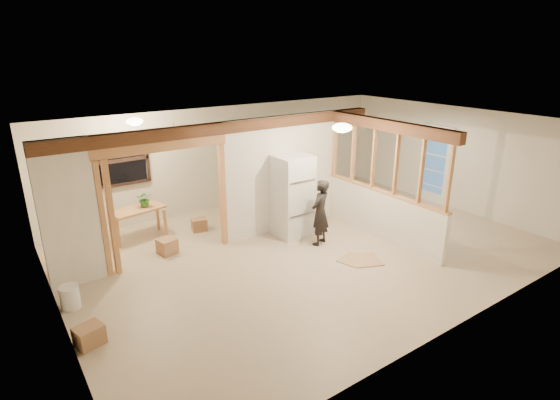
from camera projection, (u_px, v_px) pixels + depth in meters
floor at (308, 249)px, 8.77m from camera, size 9.00×6.50×0.01m
ceiling at (311, 124)px, 7.94m from camera, size 9.00×6.50×0.01m
wall_back at (228, 157)px, 10.87m from camera, size 9.00×0.01×2.50m
wall_front at (461, 251)px, 5.83m from camera, size 9.00×0.01×2.50m
wall_left at (50, 248)px, 5.92m from camera, size 0.01×6.50×2.50m
wall_right at (452, 158)px, 10.78m from camera, size 0.01×6.50×2.50m
partition_left_stub at (69, 215)px, 7.10m from camera, size 0.90×0.12×2.50m
partition_center at (282, 174)px, 9.39m from camera, size 2.80×0.12×2.50m
doorway_frame at (167, 204)px, 8.04m from camera, size 2.46×0.14×2.20m
header_beam_back at (231, 127)px, 8.37m from camera, size 7.00×0.18×0.22m
header_beam_right at (388, 125)px, 8.53m from camera, size 0.18×3.30×0.22m
pony_wall at (380, 215)px, 9.15m from camera, size 0.12×3.20×1.00m
stud_partition at (385, 161)px, 8.77m from camera, size 0.14×3.20×1.32m
window_back at (122, 160)px, 9.31m from camera, size 1.12×0.10×1.10m
french_door at (435, 165)px, 11.13m from camera, size 0.12×0.86×2.00m
ceiling_dome_main at (342, 128)px, 7.72m from camera, size 0.36×0.36×0.16m
ceiling_dome_util at (135, 121)px, 8.38m from camera, size 0.32×0.32×0.14m
hanging_bulb at (175, 140)px, 8.21m from camera, size 0.07×0.07×0.07m
refrigerator at (292, 196)px, 9.19m from camera, size 0.71×0.69×1.73m
woman at (320, 213)px, 8.77m from camera, size 0.59×0.50×1.37m
work_table at (139, 224)px, 9.14m from camera, size 1.14×0.71×0.67m
potted_plant at (145, 199)px, 9.08m from camera, size 0.39×0.37×0.35m
shop_vac at (78, 250)px, 7.96m from camera, size 0.65×0.65×0.65m
bookshelf at (319, 161)px, 12.37m from camera, size 0.78×0.26×1.57m
bucket at (70, 297)px, 6.72m from camera, size 0.29×0.29×0.37m
box_util_a at (199, 225)px, 9.60m from camera, size 0.38×0.34×0.27m
box_util_b at (167, 246)px, 8.53m from camera, size 0.38×0.38×0.30m
box_front at (89, 336)px, 5.89m from camera, size 0.42×0.37×0.29m
floor_panel_near at (365, 260)px, 8.28m from camera, size 0.74×0.74×0.02m
floor_panel_far at (352, 259)px, 8.30m from camera, size 0.62×0.55×0.02m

